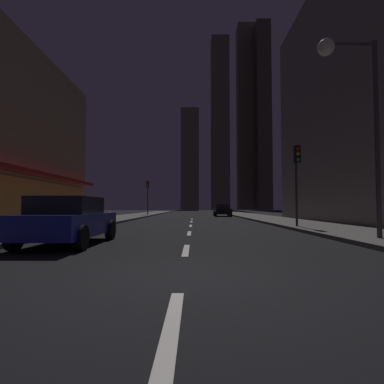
{
  "coord_description": "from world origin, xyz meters",
  "views": [
    {
      "loc": [
        0.22,
        -5.04,
        1.15
      ],
      "look_at": [
        0.0,
        24.54,
        2.57
      ],
      "focal_mm": 29.01,
      "sensor_mm": 36.0,
      "label": 1
    }
  ],
  "objects_px": {
    "car_parked_near": "(69,220)",
    "fire_hydrant_far_left": "(110,216)",
    "street_lamp_right": "(351,88)",
    "car_parked_far": "(222,210)",
    "traffic_light_far_left": "(148,190)",
    "traffic_light_near_right": "(297,167)"
  },
  "relations": [
    {
      "from": "traffic_light_near_right",
      "to": "street_lamp_right",
      "type": "distance_m",
      "value": 6.1
    },
    {
      "from": "fire_hydrant_far_left",
      "to": "traffic_light_far_left",
      "type": "height_order",
      "value": "traffic_light_far_left"
    },
    {
      "from": "street_lamp_right",
      "to": "car_parked_far",
      "type": "bearing_deg",
      "value": 93.74
    },
    {
      "from": "fire_hydrant_far_left",
      "to": "street_lamp_right",
      "type": "distance_m",
      "value": 17.33
    },
    {
      "from": "car_parked_far",
      "to": "fire_hydrant_far_left",
      "type": "distance_m",
      "value": 17.7
    },
    {
      "from": "traffic_light_near_right",
      "to": "car_parked_far",
      "type": "bearing_deg",
      "value": 95.06
    },
    {
      "from": "fire_hydrant_far_left",
      "to": "traffic_light_near_right",
      "type": "bearing_deg",
      "value": -29.74
    },
    {
      "from": "car_parked_far",
      "to": "traffic_light_near_right",
      "type": "bearing_deg",
      "value": -84.94
    },
    {
      "from": "street_lamp_right",
      "to": "traffic_light_near_right",
      "type": "bearing_deg",
      "value": 88.81
    },
    {
      "from": "fire_hydrant_far_left",
      "to": "street_lamp_right",
      "type": "bearing_deg",
      "value": -47.53
    },
    {
      "from": "car_parked_far",
      "to": "traffic_light_far_left",
      "type": "bearing_deg",
      "value": 177.14
    },
    {
      "from": "car_parked_far",
      "to": "fire_hydrant_far_left",
      "type": "xyz_separation_m",
      "value": [
        -9.5,
        -14.93,
        -0.29
      ]
    },
    {
      "from": "car_parked_far",
      "to": "street_lamp_right",
      "type": "distance_m",
      "value": 27.65
    },
    {
      "from": "car_parked_near",
      "to": "street_lamp_right",
      "type": "distance_m",
      "value": 9.99
    },
    {
      "from": "fire_hydrant_far_left",
      "to": "traffic_light_far_left",
      "type": "relative_size",
      "value": 0.16
    },
    {
      "from": "car_parked_near",
      "to": "fire_hydrant_far_left",
      "type": "bearing_deg",
      "value": 100.04
    },
    {
      "from": "car_parked_far",
      "to": "street_lamp_right",
      "type": "relative_size",
      "value": 0.64
    },
    {
      "from": "car_parked_near",
      "to": "street_lamp_right",
      "type": "bearing_deg",
      "value": 4.27
    },
    {
      "from": "traffic_light_far_left",
      "to": "fire_hydrant_far_left",
      "type": "bearing_deg",
      "value": -91.49
    },
    {
      "from": "car_parked_near",
      "to": "fire_hydrant_far_left",
      "type": "distance_m",
      "value": 13.2
    },
    {
      "from": "car_parked_far",
      "to": "traffic_light_far_left",
      "type": "xyz_separation_m",
      "value": [
        -9.1,
        0.45,
        2.45
      ]
    },
    {
      "from": "car_parked_far",
      "to": "traffic_light_near_right",
      "type": "xyz_separation_m",
      "value": [
        1.9,
        -21.45,
        2.45
      ]
    }
  ]
}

